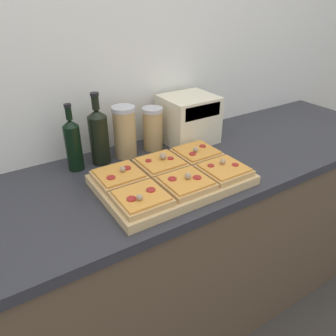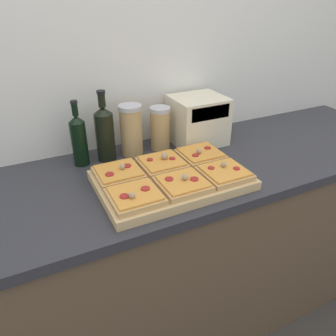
# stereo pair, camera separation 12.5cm
# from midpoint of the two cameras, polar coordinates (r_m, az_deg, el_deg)

# --- Properties ---
(wall_back) EXTENTS (6.00, 0.06, 2.50)m
(wall_back) POSITION_cam_midpoint_polar(r_m,az_deg,el_deg) (1.53, -4.97, 15.88)
(wall_back) COLOR silver
(wall_back) RESTS_ON ground_plane
(kitchen_counter) EXTENTS (2.63, 0.67, 0.93)m
(kitchen_counter) POSITION_cam_midpoint_polar(r_m,az_deg,el_deg) (1.61, 1.06, -15.19)
(kitchen_counter) COLOR brown
(kitchen_counter) RESTS_ON ground_plane
(cutting_board) EXTENTS (0.56, 0.37, 0.03)m
(cutting_board) POSITION_cam_midpoint_polar(r_m,az_deg,el_deg) (1.24, 3.48, -2.18)
(cutting_board) COLOR tan
(cutting_board) RESTS_ON kitchen_counter
(pizza_slice_back_left) EXTENTS (0.17, 0.16, 0.05)m
(pizza_slice_back_left) POSITION_cam_midpoint_polar(r_m,az_deg,el_deg) (1.23, -5.78, -0.95)
(pizza_slice_back_left) COLOR tan
(pizza_slice_back_left) RESTS_ON cutting_board
(pizza_slice_back_center) EXTENTS (0.17, 0.16, 0.06)m
(pizza_slice_back_center) POSITION_cam_midpoint_polar(r_m,az_deg,el_deg) (1.29, 1.66, 0.80)
(pizza_slice_back_center) COLOR tan
(pizza_slice_back_center) RESTS_ON cutting_board
(pizza_slice_back_right) EXTENTS (0.17, 0.16, 0.05)m
(pizza_slice_back_right) POSITION_cam_midpoint_polar(r_m,az_deg,el_deg) (1.38, 8.29, 2.30)
(pizza_slice_back_right) COLOR tan
(pizza_slice_back_right) RESTS_ON cutting_board
(pizza_slice_front_left) EXTENTS (0.17, 0.16, 0.05)m
(pizza_slice_front_left) POSITION_cam_midpoint_polar(r_m,az_deg,el_deg) (1.09, -2.53, -5.02)
(pizza_slice_front_left) COLOR tan
(pizza_slice_front_left) RESTS_ON cutting_board
(pizza_slice_front_center) EXTENTS (0.17, 0.16, 0.05)m
(pizza_slice_front_center) POSITION_cam_midpoint_polar(r_m,az_deg,el_deg) (1.16, 5.62, -2.82)
(pizza_slice_front_center) COLOR tan
(pizza_slice_front_center) RESTS_ON cutting_board
(pizza_slice_front_right) EXTENTS (0.17, 0.16, 0.05)m
(pizza_slice_front_right) POSITION_cam_midpoint_polar(r_m,az_deg,el_deg) (1.26, 12.64, -0.89)
(pizza_slice_front_right) COLOR tan
(pizza_slice_front_right) RESTS_ON cutting_board
(olive_oil_bottle) EXTENTS (0.06, 0.06, 0.28)m
(olive_oil_bottle) POSITION_cam_midpoint_polar(r_m,az_deg,el_deg) (1.38, -12.76, 4.82)
(olive_oil_bottle) COLOR black
(olive_oil_bottle) RESTS_ON kitchen_counter
(wine_bottle) EXTENTS (0.08, 0.08, 0.30)m
(wine_bottle) POSITION_cam_midpoint_polar(r_m,az_deg,el_deg) (1.40, -8.45, 6.09)
(wine_bottle) COLOR black
(wine_bottle) RESTS_ON kitchen_counter
(grain_jar_tall) EXTENTS (0.10, 0.10, 0.23)m
(grain_jar_tall) POSITION_cam_midpoint_polar(r_m,az_deg,el_deg) (1.44, -3.96, 6.54)
(grain_jar_tall) COLOR tan
(grain_jar_tall) RESTS_ON kitchen_counter
(grain_jar_short) EXTENTS (0.09, 0.09, 0.20)m
(grain_jar_short) POSITION_cam_midpoint_polar(r_m,az_deg,el_deg) (1.50, 1.02, 6.91)
(grain_jar_short) COLOR tan
(grain_jar_short) RESTS_ON kitchen_counter
(toaster_oven) EXTENTS (0.26, 0.22, 0.22)m
(toaster_oven) POSITION_cam_midpoint_polar(r_m,az_deg,el_deg) (1.57, 7.49, 8.24)
(toaster_oven) COLOR beige
(toaster_oven) RESTS_ON kitchen_counter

